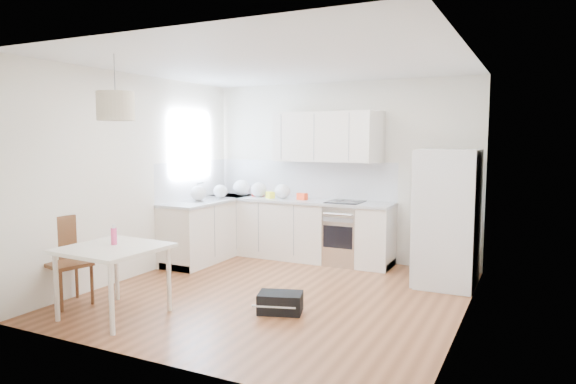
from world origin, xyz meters
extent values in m
plane|color=brown|center=(0.00, 0.00, 0.00)|extent=(4.20, 4.20, 0.00)
plane|color=white|center=(0.00, 0.00, 2.70)|extent=(4.20, 4.20, 0.00)
plane|color=white|center=(0.00, 2.10, 1.35)|extent=(4.20, 0.00, 4.20)
plane|color=white|center=(-2.10, 0.00, 1.35)|extent=(0.00, 4.20, 4.20)
plane|color=white|center=(2.10, 0.00, 1.35)|extent=(0.00, 4.20, 4.20)
cube|color=#BFE0F9|center=(-2.09, 1.15, 1.75)|extent=(0.02, 1.00, 1.00)
cube|color=white|center=(-0.60, 1.80, 0.44)|extent=(3.00, 0.60, 0.88)
cube|color=white|center=(-1.80, 1.20, 0.44)|extent=(0.60, 1.80, 0.88)
cube|color=#ABAEB0|center=(-0.60, 1.80, 0.90)|extent=(3.02, 0.64, 0.04)
cube|color=#ABAEB0|center=(-1.80, 1.20, 0.90)|extent=(0.64, 1.82, 0.04)
cube|color=white|center=(-0.60, 2.09, 1.21)|extent=(3.00, 0.01, 0.58)
cube|color=white|center=(-2.09, 1.20, 1.21)|extent=(0.01, 1.80, 0.58)
cube|color=white|center=(-0.15, 1.94, 1.88)|extent=(1.70, 0.32, 0.75)
cube|color=beige|center=(-1.19, -1.40, 0.72)|extent=(0.98, 0.98, 0.04)
cylinder|color=white|center=(-1.60, -1.78, 0.35)|extent=(0.05, 0.05, 0.70)
cylinder|color=white|center=(-0.81, -1.81, 0.35)|extent=(0.05, 0.05, 0.70)
cylinder|color=white|center=(-1.56, -0.99, 0.35)|extent=(0.05, 0.05, 0.70)
cylinder|color=white|center=(-0.78, -1.02, 0.35)|extent=(0.05, 0.05, 0.70)
cylinder|color=#F2437F|center=(-1.25, -1.32, 0.85)|extent=(0.07, 0.07, 0.21)
cube|color=black|center=(0.32, -0.54, 0.11)|extent=(0.53, 0.43, 0.21)
cylinder|color=beige|center=(-1.14, -1.34, 2.18)|extent=(0.38, 0.38, 0.29)
ellipsoid|color=white|center=(-1.58, 1.81, 1.05)|extent=(0.29, 0.25, 0.26)
ellipsoid|color=white|center=(-1.27, 1.81, 1.04)|extent=(0.26, 0.22, 0.24)
ellipsoid|color=white|center=(-0.83, 1.79, 1.03)|extent=(0.25, 0.21, 0.23)
ellipsoid|color=white|center=(-1.76, 1.46, 1.02)|extent=(0.23, 0.20, 0.21)
ellipsoid|color=white|center=(-1.84, 0.98, 1.03)|extent=(0.25, 0.22, 0.23)
cube|color=#FA3D16|center=(-0.49, 1.78, 0.97)|extent=(0.17, 0.12, 0.10)
cube|color=#FFF428|center=(-1.02, 1.74, 0.97)|extent=(0.18, 0.17, 0.10)
cube|color=red|center=(-1.32, 1.87, 0.98)|extent=(0.18, 0.11, 0.12)
camera|label=1|loc=(2.75, -5.28, 1.86)|focal=32.00mm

